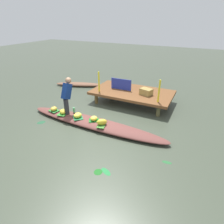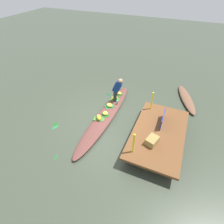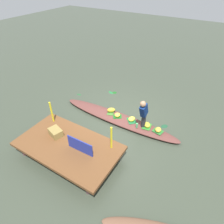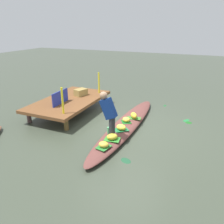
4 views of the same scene
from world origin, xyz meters
name	(u,v)px [view 4 (image 4 of 4)]	position (x,y,z in m)	size (l,w,h in m)	color
canal_water	(126,128)	(0.00, 0.00, 0.00)	(40.00, 40.00, 0.00)	#3A4234
dock_platform	(69,101)	(0.43, 2.33, 0.43)	(3.20, 1.80, 0.49)	brown
vendor_boat	(126,125)	(0.00, 0.00, 0.10)	(4.98, 0.72, 0.19)	brown
leaf_mat_0	(104,147)	(-1.64, -0.01, 0.20)	(0.35, 0.28, 0.01)	#2A762E
banana_bunch_0	(104,144)	(-1.64, -0.01, 0.27)	(0.25, 0.21, 0.14)	gold
leaf_mat_1	(134,118)	(0.38, -0.12, 0.20)	(0.45, 0.24, 0.01)	#3B762B
banana_bunch_1	(134,115)	(0.38, -0.12, 0.29)	(0.32, 0.18, 0.19)	gold
leaf_mat_2	(112,139)	(-1.20, -0.05, 0.20)	(0.40, 0.29, 0.01)	#31862C
banana_bunch_2	(112,137)	(-1.20, -0.05, 0.28)	(0.28, 0.22, 0.15)	gold
leaf_mat_3	(126,122)	(0.02, 0.01, 0.20)	(0.32, 0.27, 0.01)	#19641F
banana_bunch_3	(126,120)	(0.02, 0.01, 0.27)	(0.23, 0.21, 0.15)	yellow
leaf_mat_4	(121,130)	(-0.57, -0.05, 0.20)	(0.40, 0.29, 0.01)	#1E6D39
banana_bunch_4	(121,127)	(-0.57, -0.05, 0.28)	(0.28, 0.23, 0.16)	yellow
vendor_person	(109,112)	(-1.06, 0.10, 0.89)	(0.20, 0.47, 1.22)	#28282D
water_bottle	(108,130)	(-0.90, 0.19, 0.28)	(0.08, 0.08, 0.18)	#56B06E
market_banner	(60,97)	(-0.07, 2.33, 0.71)	(0.87, 0.03, 0.45)	navy
railing_post_west	(63,101)	(-0.77, 1.73, 0.89)	(0.06, 0.06, 0.81)	yellow
railing_post_east	(99,83)	(1.63, 1.73, 0.89)	(0.06, 0.06, 0.81)	yellow
produce_crate	(81,92)	(1.04, 2.21, 0.61)	(0.44, 0.32, 0.25)	olive
drifting_plant_0	(186,120)	(1.34, -1.65, 0.00)	(0.31, 0.14, 0.01)	#207236
drifting_plant_1	(189,123)	(1.18, -1.74, 0.00)	(0.20, 0.20, 0.01)	#185A1B
drifting_plant_2	(165,106)	(2.53, -0.71, 0.00)	(0.23, 0.11, 0.01)	#22592D
drifting_plant_3	(126,161)	(-1.70, -0.61, 0.00)	(0.28, 0.20, 0.01)	#1D4B2E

